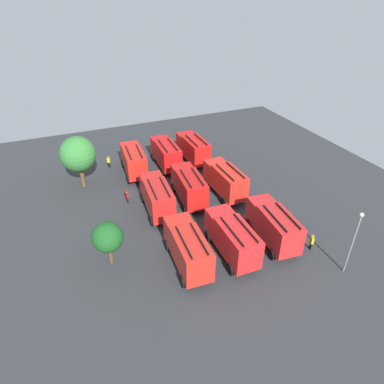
{
  "coord_description": "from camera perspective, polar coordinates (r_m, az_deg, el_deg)",
  "views": [
    {
      "loc": [
        -30.52,
        12.89,
        22.11
      ],
      "look_at": [
        0.0,
        0.0,
        1.4
      ],
      "focal_mm": 31.22,
      "sensor_mm": 36.0,
      "label": 1
    }
  ],
  "objects": [
    {
      "name": "lamppost",
      "position": [
        31.66,
        25.92,
        -7.17
      ],
      "size": [
        0.36,
        0.36,
        6.45
      ],
      "color": "slate",
      "rests_on": "ground"
    },
    {
      "name": "tree_0",
      "position": [
        30.84,
        -14.24,
        -7.55
      ],
      "size": [
        2.84,
        2.84,
        4.41
      ],
      "color": "brown",
      "rests_on": "ground"
    },
    {
      "name": "fire_truck_3",
      "position": [
        31.47,
        6.84,
        -7.63
      ],
      "size": [
        7.25,
        2.87,
        3.88
      ],
      "rotation": [
        0.0,
        0.0,
        -0.02
      ],
      "color": "red",
      "rests_on": "ground"
    },
    {
      "name": "firefighter_2",
      "position": [
        48.49,
        -14.04,
        5.07
      ],
      "size": [
        0.38,
        0.48,
        1.63
      ],
      "rotation": [
        0.0,
        0.0,
        2.76
      ],
      "color": "black",
      "rests_on": "ground"
    },
    {
      "name": "fire_truck_2",
      "position": [
        48.19,
        0.16,
        7.54
      ],
      "size": [
        7.22,
        2.81,
        3.88
      ],
      "rotation": [
        0.0,
        0.0,
        0.01
      ],
      "color": "red",
      "rests_on": "ground"
    },
    {
      "name": "fire_truck_5",
      "position": [
        46.76,
        -4.51,
        6.64
      ],
      "size": [
        7.27,
        2.94,
        3.88
      ],
      "rotation": [
        0.0,
        0.0,
        -0.03
      ],
      "color": "red",
      "rests_on": "ground"
    },
    {
      "name": "firefighter_0",
      "position": [
        39.98,
        -11.02,
        -0.7
      ],
      "size": [
        0.42,
        0.26,
        1.61
      ],
      "rotation": [
        0.0,
        0.0,
        4.73
      ],
      "color": "black",
      "rests_on": "ground"
    },
    {
      "name": "fire_truck_8",
      "position": [
        45.39,
        -9.96,
        5.42
      ],
      "size": [
        7.36,
        3.2,
        3.88
      ],
      "rotation": [
        0.0,
        0.0,
        -0.08
      ],
      "color": "red",
      "rests_on": "ground"
    },
    {
      "name": "firefighter_1",
      "position": [
        34.63,
        19.76,
        -8.01
      ],
      "size": [
        0.47,
        0.36,
        1.64
      ],
      "rotation": [
        0.0,
        0.0,
        1.24
      ],
      "color": "black",
      "rests_on": "ground"
    },
    {
      "name": "fire_truck_7",
      "position": [
        37.17,
        -6.01,
        -0.66
      ],
      "size": [
        7.36,
        3.19,
        3.88
      ],
      "rotation": [
        0.0,
        0.0,
        -0.07
      ],
      "color": "red",
      "rests_on": "ground"
    },
    {
      "name": "fire_truck_0",
      "position": [
        33.69,
        13.71,
        -5.39
      ],
      "size": [
        7.39,
        3.29,
        3.88
      ],
      "rotation": [
        0.0,
        0.0,
        -0.09
      ],
      "color": "red",
      "rests_on": "ground"
    },
    {
      "name": "fire_truck_1",
      "position": [
        40.3,
        5.66,
        2.16
      ],
      "size": [
        7.22,
        2.81,
        3.88
      ],
      "rotation": [
        0.0,
        0.0,
        0.01
      ],
      "color": "red",
      "rests_on": "ground"
    },
    {
      "name": "ground_plane",
      "position": [
        39.83,
        -0.0,
        -1.71
      ],
      "size": [
        56.13,
        56.13,
        0.0
      ],
      "primitive_type": "plane",
      "color": "#2D3033"
    },
    {
      "name": "fire_truck_6",
      "position": [
        30.17,
        -0.78,
        -9.41
      ],
      "size": [
        7.33,
        3.1,
        3.88
      ],
      "rotation": [
        0.0,
        0.0,
        -0.06
      ],
      "color": "red",
      "rests_on": "ground"
    },
    {
      "name": "fire_truck_4",
      "position": [
        38.87,
        -0.54,
        1.12
      ],
      "size": [
        7.39,
        3.28,
        3.88
      ],
      "rotation": [
        0.0,
        0.0,
        -0.09
      ],
      "color": "red",
      "rests_on": "ground"
    },
    {
      "name": "traffic_cone_0",
      "position": [
        47.33,
        4.74,
        4.48
      ],
      "size": [
        0.44,
        0.44,
        0.63
      ],
      "primitive_type": "cone",
      "color": "#F2600C",
      "rests_on": "ground"
    },
    {
      "name": "tree_1",
      "position": [
        43.09,
        -18.91,
        6.12
      ],
      "size": [
        4.34,
        4.34,
        6.72
      ],
      "color": "brown",
      "rests_on": "ground"
    }
  ]
}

